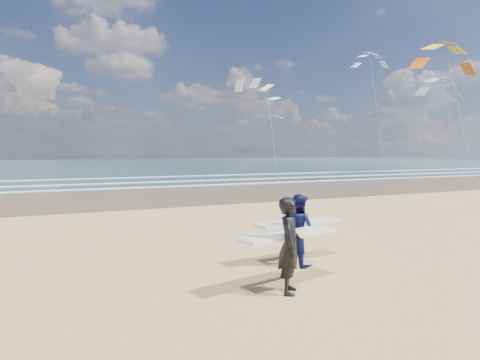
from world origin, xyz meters
name	(u,v)px	position (x,y,z in m)	size (l,w,h in m)	color
wet_sand_strip	(384,185)	(20.00, 18.00, 0.01)	(220.00, 12.00, 0.01)	#4A3927
ocean	(179,164)	(20.00, 72.00, 0.01)	(220.00, 100.00, 0.02)	#1B383D
foam_breakers	(309,177)	(20.00, 28.10, 0.05)	(220.00, 11.70, 0.05)	white
surfer_near	(290,244)	(0.38, -0.27, 0.91)	(2.26, 1.24, 1.78)	black
surfer_far	(299,229)	(1.58, 1.28, 0.83)	(2.24, 1.17, 1.64)	#0B1142
kite_0	(455,88)	(27.71, 18.23, 7.80)	(7.06, 4.88, 13.23)	slate
kite_1	(271,122)	(14.65, 26.23, 5.13)	(5.46, 4.70, 9.42)	slate
kite_2	(448,110)	(37.89, 27.10, 7.16)	(6.77, 4.85, 12.31)	slate
kite_5	(376,104)	(31.35, 31.45, 7.91)	(5.00, 4.65, 15.12)	slate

